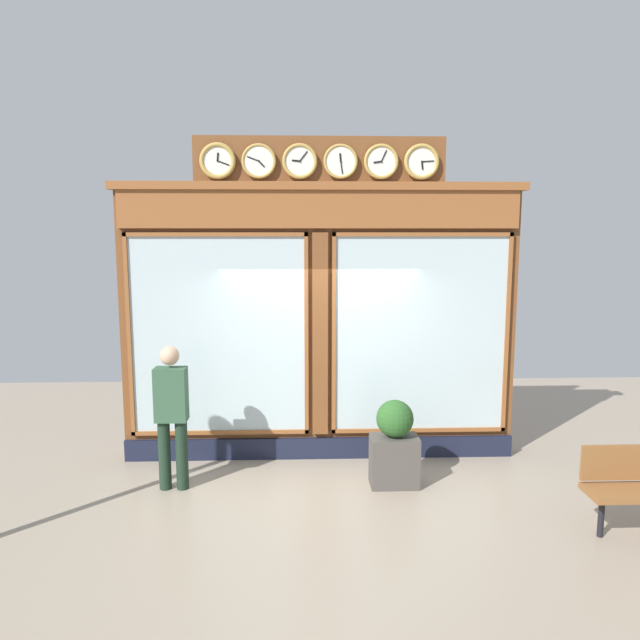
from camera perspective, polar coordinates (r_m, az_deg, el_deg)
The scene contains 5 objects.
ground_plane at distance 5.62m, azimuth 1.12°, elevation -23.41°, with size 14.00×14.00×0.00m, color gray.
shop_facade at distance 7.78m, azimuth -0.03°, elevation 0.09°, with size 5.20×0.42×4.13m.
pedestrian at distance 7.12m, azimuth -13.96°, elevation -8.44°, with size 0.36×0.23×1.69m.
planter_box at distance 7.27m, azimuth 7.08°, elevation -13.19°, with size 0.56×0.36×0.60m, color #4C4742.
planter_shrub at distance 7.10m, azimuth 7.15°, elevation -9.31°, with size 0.44×0.44×0.44m, color #285623.
Camera 1 is at (0.27, 7.57, 2.96)m, focal length 33.57 mm.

